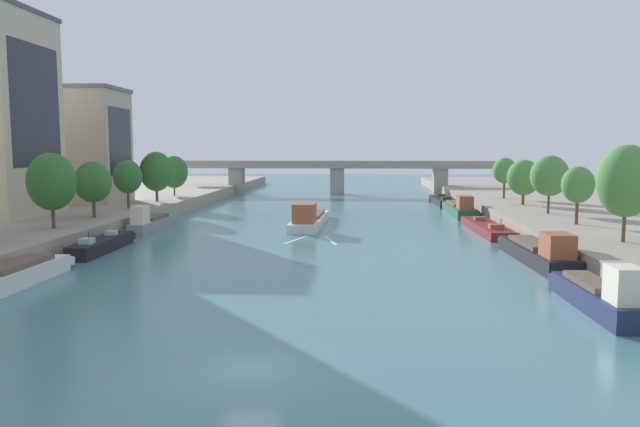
# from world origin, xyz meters

# --- Properties ---
(ground_plane) EXTENTS (400.00, 400.00, 0.00)m
(ground_plane) POSITION_xyz_m (0.00, 0.00, 0.00)
(ground_plane) COLOR teal
(quay_left) EXTENTS (36.00, 170.00, 1.86)m
(quay_left) POSITION_xyz_m (-39.23, 55.00, 0.93)
(quay_left) COLOR gray
(quay_left) RESTS_ON ground
(quay_right) EXTENTS (36.00, 170.00, 1.86)m
(quay_right) POSITION_xyz_m (39.23, 55.00, 0.93)
(quay_right) COLOR gray
(quay_right) RESTS_ON ground
(barge_midriver) EXTENTS (3.93, 17.98, 3.20)m
(barge_midriver) POSITION_xyz_m (-1.53, 49.07, 0.92)
(barge_midriver) COLOR silver
(barge_midriver) RESTS_ON ground
(wake_behind_barge) EXTENTS (5.60, 5.97, 0.03)m
(wake_behind_barge) POSITION_xyz_m (-0.10, 37.23, 0.01)
(wake_behind_barge) COLOR silver
(wake_behind_barge) RESTS_ON ground
(moored_boat_left_end) EXTENTS (2.75, 13.76, 3.34)m
(moored_boat_left_end) POSITION_xyz_m (-19.40, 13.67, 0.99)
(moored_boat_left_end) COLOR silver
(moored_boat_left_end) RESTS_ON ground
(moored_boat_left_midway) EXTENTS (2.21, 11.92, 2.35)m
(moored_boat_left_midway) POSITION_xyz_m (-19.17, 29.10, 0.66)
(moored_boat_left_midway) COLOR black
(moored_boat_left_midway) RESTS_ON ground
(moored_boat_left_far) EXTENTS (2.05, 12.00, 3.22)m
(moored_boat_left_far) POSITION_xyz_m (-19.53, 43.42, 0.97)
(moored_boat_left_far) COLOR gray
(moored_boat_left_far) RESTS_ON ground
(moored_boat_right_lone) EXTENTS (2.22, 11.10, 3.32)m
(moored_boat_right_lone) POSITION_xyz_m (18.79, 10.69, 1.00)
(moored_boat_right_lone) COLOR #1E284C
(moored_boat_right_lone) RESTS_ON ground
(moored_boat_right_upstream) EXTENTS (3.19, 14.79, 3.14)m
(moored_boat_right_upstream) POSITION_xyz_m (19.63, 25.73, 0.96)
(moored_boat_right_upstream) COLOR black
(moored_boat_right_upstream) RESTS_ON ground
(moored_boat_right_midway) EXTENTS (3.20, 16.51, 2.10)m
(moored_boat_right_midway) POSITION_xyz_m (19.21, 44.74, 0.52)
(moored_boat_right_midway) COLOR maroon
(moored_boat_right_midway) RESTS_ON ground
(moored_boat_right_gap_after) EXTENTS (2.70, 15.52, 3.14)m
(moored_boat_right_gap_after) POSITION_xyz_m (18.97, 62.54, 0.98)
(moored_boat_right_gap_after) COLOR #235633
(moored_boat_right_gap_after) RESTS_ON ground
(moored_boat_right_end) EXTENTS (3.25, 14.71, 2.28)m
(moored_boat_right_end) POSITION_xyz_m (18.93, 78.91, 0.61)
(moored_boat_right_end) COLOR black
(moored_boat_right_end) RESTS_ON ground
(tree_left_third) EXTENTS (4.56, 4.56, 7.29)m
(tree_left_third) POSITION_xyz_m (-24.85, 31.14, 6.37)
(tree_left_third) COLOR brown
(tree_left_third) RESTS_ON quay_left
(tree_left_far) EXTENTS (4.05, 4.05, 6.25)m
(tree_left_far) POSITION_xyz_m (-24.82, 40.07, 5.83)
(tree_left_far) COLOR brown
(tree_left_far) RESTS_ON quay_left
(tree_left_end_of_row) EXTENTS (3.64, 3.64, 6.22)m
(tree_left_end_of_row) POSITION_xyz_m (-24.84, 50.19, 5.95)
(tree_left_end_of_row) COLOR brown
(tree_left_end_of_row) RESTS_ON quay_left
(tree_left_past_mid) EXTENTS (4.68, 4.68, 7.24)m
(tree_left_past_mid) POSITION_xyz_m (-24.76, 60.90, 6.21)
(tree_left_past_mid) COLOR brown
(tree_left_past_mid) RESTS_ON quay_left
(tree_left_second) EXTENTS (4.46, 4.46, 6.49)m
(tree_left_second) POSITION_xyz_m (-25.53, 71.73, 5.72)
(tree_left_second) COLOR brown
(tree_left_second) RESTS_ON quay_left
(tree_right_nearest) EXTENTS (4.59, 4.59, 8.02)m
(tree_right_nearest) POSITION_xyz_m (26.45, 25.83, 6.90)
(tree_right_nearest) COLOR brown
(tree_right_nearest) RESTS_ON quay_right
(tree_right_far) EXTENTS (3.22, 3.22, 5.89)m
(tree_right_far) POSITION_xyz_m (26.73, 37.54, 5.88)
(tree_right_far) COLOR brown
(tree_right_far) RESTS_ON quay_right
(tree_right_by_lamp) EXTENTS (4.42, 4.42, 6.87)m
(tree_right_by_lamp) POSITION_xyz_m (27.03, 47.79, 6.33)
(tree_right_by_lamp) COLOR brown
(tree_right_by_lamp) RESTS_ON quay_right
(tree_right_third) EXTENTS (4.46, 4.46, 6.16)m
(tree_right_third) POSITION_xyz_m (27.03, 59.00, 5.59)
(tree_right_third) COLOR brown
(tree_right_third) RESTS_ON quay_right
(tree_right_distant) EXTENTS (3.58, 3.58, 6.26)m
(tree_right_distant) POSITION_xyz_m (26.89, 69.47, 6.14)
(tree_right_distant) COLOR brown
(tree_right_distant) RESTS_ON quay_right
(building_left_middle) EXTENTS (15.55, 9.90, 16.18)m
(building_left_middle) POSITION_xyz_m (-36.47, 58.38, 9.97)
(building_left_middle) COLOR #B2A38E
(building_left_middle) RESTS_ON quay_left
(bridge_far) EXTENTS (66.46, 4.40, 6.93)m
(bridge_far) POSITION_xyz_m (0.00, 101.09, 4.48)
(bridge_far) COLOR gray
(bridge_far) RESTS_ON ground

